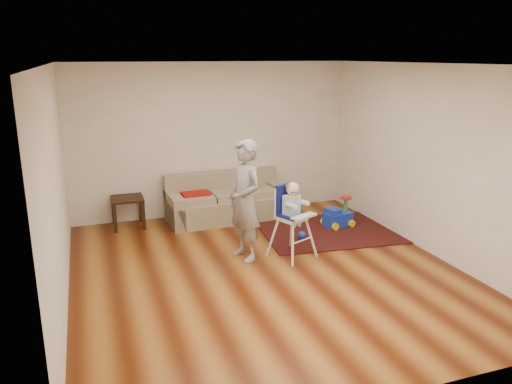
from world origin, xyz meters
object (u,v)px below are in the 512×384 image
object	(u,v)px
side_table	(128,212)
ride_on_toy	(338,212)
toy_ball	(302,235)
high_chair	(292,221)
adult	(245,201)
sofa	(227,197)

from	to	relation	value
side_table	ride_on_toy	size ratio (longest dim) A/B	1.04
toy_ball	high_chair	world-z (taller)	high_chair
high_chair	adult	bearing A→B (deg)	142.04
sofa	toy_ball	world-z (taller)	sofa
side_table	toy_ball	bearing A→B (deg)	-31.75
toy_ball	high_chair	size ratio (longest dim) A/B	0.12
high_chair	adult	world-z (taller)	adult
ride_on_toy	high_chair	size ratio (longest dim) A/B	0.45
high_chair	toy_ball	bearing A→B (deg)	28.66
adult	side_table	bearing A→B (deg)	-159.97
ride_on_toy	toy_ball	distance (m)	0.94
adult	high_chair	bearing A→B (deg)	59.07
side_table	toy_ball	xyz separation A→B (m)	(2.50, -1.55, -0.17)
sofa	side_table	distance (m)	1.70
sofa	side_table	xyz separation A→B (m)	(-1.69, 0.14, -0.14)
high_chair	ride_on_toy	bearing A→B (deg)	12.48
toy_ball	adult	bearing A→B (deg)	-160.69
sofa	toy_ball	distance (m)	1.65
high_chair	adult	size ratio (longest dim) A/B	0.65
toy_ball	high_chair	bearing A→B (deg)	-127.25
toy_ball	adult	xyz separation A→B (m)	(-1.05, -0.37, 0.77)
ride_on_toy	high_chair	bearing A→B (deg)	-153.43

